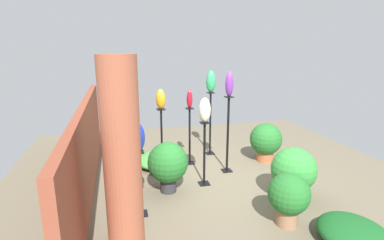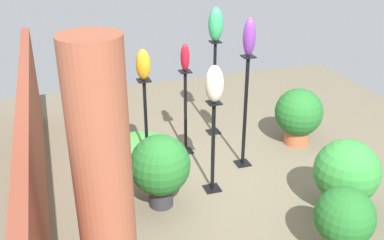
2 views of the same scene
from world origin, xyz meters
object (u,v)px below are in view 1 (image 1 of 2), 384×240
art_vase_violet (229,84)px  pedestal_violet (228,137)px  art_vase_jade (211,81)px  potted_plant_front_left (294,171)px  pedestal_amber (162,146)px  pedestal_ivory (204,156)px  pedestal_ruby (190,139)px  pedestal_jade (210,126)px  art_vase_ruby (190,99)px  art_vase_cobalt (138,137)px  potted_plant_mid_left (289,196)px  brick_pillar (122,156)px  potted_plant_mid_right (266,140)px  art_vase_amber (161,99)px  pedestal_cobalt (140,187)px  potted_plant_near_pillar (168,164)px  art_vase_ivory (205,110)px

art_vase_violet → pedestal_violet: bearing=180.0°
art_vase_jade → potted_plant_front_left: art_vase_jade is taller
art_vase_violet → art_vase_jade: bearing=1.9°
pedestal_amber → pedestal_ivory: bearing=-127.9°
pedestal_ruby → pedestal_jade: bearing=-52.4°
pedestal_ivory → pedestal_violet: (0.46, -0.63, 0.18)m
pedestal_jade → pedestal_ruby: 0.79m
pedestal_ivory → art_vase_ruby: size_ratio=3.15×
art_vase_cobalt → potted_plant_mid_left: art_vase_cobalt is taller
brick_pillar → potted_plant_front_left: size_ratio=2.73×
pedestal_ivory → potted_plant_mid_right: (0.80, -1.67, -0.07)m
pedestal_ruby → art_vase_amber: art_vase_amber is taller
pedestal_jade → pedestal_violet: size_ratio=0.95×
pedestal_cobalt → potted_plant_front_left: pedestal_cobalt is taller
brick_pillar → pedestal_cobalt: size_ratio=2.38×
pedestal_ruby → pedestal_violet: (-0.59, -0.65, 0.16)m
art_vase_cobalt → pedestal_ruby: bearing=-33.8°
pedestal_jade → pedestal_cobalt: pedestal_jade is taller
pedestal_cobalt → potted_plant_near_pillar: pedestal_cobalt is taller
brick_pillar → pedestal_ruby: 2.94m
pedestal_violet → potted_plant_near_pillar: 1.47m
potted_plant_mid_right → art_vase_cobalt: bearing=118.3°
art_vase_ivory → pedestal_ruby: bearing=1.3°
pedestal_ruby → art_vase_ruby: bearing=-7.1°
potted_plant_mid_right → potted_plant_mid_left: 2.51m
pedestal_ruby → potted_plant_near_pillar: 1.35m
pedestal_cobalt → potted_plant_mid_right: 3.31m
pedestal_ivory → potted_plant_mid_left: size_ratio=1.52×
pedestal_cobalt → potted_plant_mid_left: (-0.79, -2.05, -0.01)m
pedestal_cobalt → art_vase_jade: (2.29, -1.84, 1.28)m
pedestal_jade → art_vase_amber: size_ratio=3.91×
brick_pillar → art_vase_ruby: brick_pillar is taller
pedestal_ruby → pedestal_violet: pedestal_violet is taller
brick_pillar → potted_plant_mid_right: (2.22, -3.15, -0.75)m
art_vase_ruby → pedestal_jade: bearing=-52.4°
potted_plant_front_left → art_vase_ivory: bearing=55.8°
pedestal_jade → art_vase_jade: art_vase_jade is taller
brick_pillar → pedestal_ivory: size_ratio=2.04×
brick_pillar → art_vase_violet: brick_pillar is taller
pedestal_ivory → pedestal_amber: pedestal_amber is taller
art_vase_violet → potted_plant_mid_left: (-2.01, -0.18, -1.36)m
pedestal_ivory → potted_plant_mid_right: 1.86m
pedestal_amber → potted_plant_mid_right: size_ratio=1.59×
potted_plant_near_pillar → art_vase_ivory: bearing=-80.3°
art_vase_ivory → art_vase_amber: 0.90m
pedestal_cobalt → art_vase_violet: (1.23, -1.87, 1.34)m
pedestal_jade → potted_plant_front_left: pedestal_jade is taller
pedestal_ruby → art_vase_amber: bearing=126.4°
art_vase_cobalt → art_vase_violet: bearing=-56.7°
brick_pillar → art_vase_violet: bearing=-48.4°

